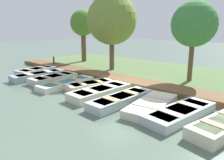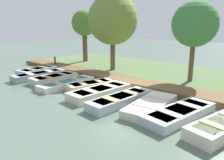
{
  "view_description": "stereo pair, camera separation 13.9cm",
  "coord_description": "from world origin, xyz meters",
  "views": [
    {
      "loc": [
        8.61,
        7.47,
        3.35
      ],
      "look_at": [
        0.47,
        0.24,
        0.65
      ],
      "focal_mm": 35.0,
      "sensor_mm": 36.0,
      "label": 1
    },
    {
      "loc": [
        8.52,
        7.58,
        3.35
      ],
      "look_at": [
        0.47,
        0.24,
        0.65
      ],
      "focal_mm": 35.0,
      "sensor_mm": 36.0,
      "label": 2
    }
  ],
  "objects": [
    {
      "name": "rowboat_0",
      "position": [
        0.79,
        -6.75,
        0.22
      ],
      "size": [
        2.91,
        1.56,
        0.44
      ],
      "rotation": [
        0.0,
        0.0,
        0.14
      ],
      "color": "#B2BCC1",
      "rests_on": "ground_plane"
    },
    {
      "name": "ground_plane",
      "position": [
        0.0,
        0.0,
        0.0
      ],
      "size": [
        80.0,
        80.0,
        0.0
      ],
      "primitive_type": "plane",
      "color": "#566B5B"
    },
    {
      "name": "rowboat_6",
      "position": [
        1.5,
        1.7,
        0.2
      ],
      "size": [
        3.45,
        1.1,
        0.4
      ],
      "rotation": [
        0.0,
        0.0,
        -0.04
      ],
      "color": "#B2BCC1",
      "rests_on": "ground_plane"
    },
    {
      "name": "rowboat_3",
      "position": [
        1.35,
        -2.45,
        0.17
      ],
      "size": [
        3.51,
        1.13,
        0.34
      ],
      "rotation": [
        0.0,
        0.0,
        0.05
      ],
      "color": "silver",
      "rests_on": "ground_plane"
    },
    {
      "name": "park_tree_left",
      "position": [
        -3.37,
        -3.19,
        3.77
      ],
      "size": [
        3.55,
        3.55,
        5.56
      ],
      "color": "brown",
      "rests_on": "ground_plane"
    },
    {
      "name": "dock_walkway",
      "position": [
        -1.45,
        0.0,
        0.15
      ],
      "size": [
        1.45,
        22.32,
        0.3
      ],
      "color": "brown",
      "rests_on": "ground_plane"
    },
    {
      "name": "rowboat_7",
      "position": [
        1.17,
        3.06,
        0.17
      ],
      "size": [
        3.26,
        1.64,
        0.35
      ],
      "rotation": [
        0.0,
        0.0,
        0.15
      ],
      "color": "beige",
      "rests_on": "ground_plane"
    },
    {
      "name": "rowboat_2",
      "position": [
        1.2,
        -3.95,
        0.2
      ],
      "size": [
        2.93,
        1.21,
        0.4
      ],
      "rotation": [
        0.0,
        0.0,
        0.01
      ],
      "color": "beige",
      "rests_on": "ground_plane"
    },
    {
      "name": "rowboat_5",
      "position": [
        1.31,
        0.22,
        0.21
      ],
      "size": [
        3.42,
        1.27,
        0.42
      ],
      "rotation": [
        0.0,
        0.0,
        -0.04
      ],
      "color": "beige",
      "rests_on": "ground_plane"
    },
    {
      "name": "park_tree_center",
      "position": [
        -3.89,
        2.53,
        3.43
      ],
      "size": [
        2.55,
        2.55,
        4.73
      ],
      "color": "brown",
      "rests_on": "ground_plane"
    },
    {
      "name": "rowboat_8",
      "position": [
        1.17,
        4.31,
        0.18
      ],
      "size": [
        3.44,
        1.59,
        0.37
      ],
      "rotation": [
        0.0,
        0.0,
        -0.14
      ],
      "color": "#B2BCC1",
      "rests_on": "ground_plane"
    },
    {
      "name": "park_tree_far_left",
      "position": [
        -4.7,
        -7.81,
        3.52
      ],
      "size": [
        2.28,
        2.28,
        4.76
      ],
      "color": "brown",
      "rests_on": "ground_plane"
    },
    {
      "name": "rowboat_9",
      "position": [
        1.33,
        5.85,
        0.21
      ],
      "size": [
        3.1,
        1.57,
        0.43
      ],
      "rotation": [
        0.0,
        0.0,
        -0.21
      ],
      "color": "beige",
      "rests_on": "ground_plane"
    },
    {
      "name": "shore_bank",
      "position": [
        -5.0,
        0.0,
        0.09
      ],
      "size": [
        8.0,
        24.0,
        0.18
      ],
      "color": "#567042",
      "rests_on": "ground_plane"
    },
    {
      "name": "mooring_post_near",
      "position": [
        -1.51,
        -7.94,
        0.47
      ],
      "size": [
        0.13,
        0.13,
        0.93
      ],
      "color": "brown",
      "rests_on": "ground_plane"
    },
    {
      "name": "rowboat_1",
      "position": [
        1.4,
        -5.36,
        0.21
      ],
      "size": [
        3.53,
        1.2,
        0.42
      ],
      "rotation": [
        0.0,
        0.0,
        -0.06
      ],
      "color": "#8C9EA8",
      "rests_on": "ground_plane"
    },
    {
      "name": "rowboat_4",
      "position": [
        0.74,
        -1.13,
        0.18
      ],
      "size": [
        2.83,
        1.63,
        0.37
      ],
      "rotation": [
        0.0,
        0.0,
        -0.24
      ],
      "color": "beige",
      "rests_on": "ground_plane"
    }
  ]
}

